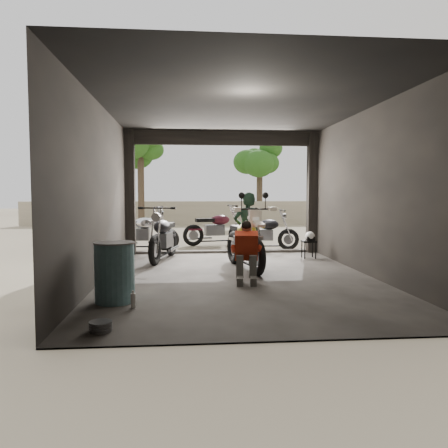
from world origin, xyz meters
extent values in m
plane|color=#7A6D56|center=(0.00, 0.00, 0.00)|extent=(80.00, 80.00, 0.00)
cube|color=#2D2B28|center=(0.00, 0.00, 0.01)|extent=(5.00, 7.00, 0.02)
plane|color=black|center=(0.00, 0.00, 3.20)|extent=(7.00, 7.00, 0.00)
cube|color=black|center=(0.00, -3.50, 1.60)|extent=(5.00, 0.02, 3.20)
cube|color=black|center=(-2.50, 0.00, 1.60)|extent=(0.02, 7.00, 3.20)
cube|color=black|center=(2.50, 0.00, 1.60)|extent=(0.02, 7.00, 3.20)
cube|color=black|center=(-2.38, 3.38, 1.60)|extent=(0.24, 0.24, 3.20)
cube|color=black|center=(2.38, 3.38, 1.60)|extent=(0.24, 0.24, 3.20)
cube|color=black|center=(0.00, 3.42, 3.02)|extent=(5.00, 0.16, 0.36)
cube|color=#2D2B28|center=(0.00, 3.50, 0.04)|extent=(5.00, 0.25, 0.08)
cube|color=gray|center=(0.00, 14.00, 0.60)|extent=(18.00, 0.30, 1.20)
cylinder|color=#382B1E|center=(-3.00, 12.50, 1.79)|extent=(0.30, 0.30, 3.58)
ellipsoid|color=#1E4C14|center=(-3.00, 12.50, 4.03)|extent=(2.20, 2.20, 3.14)
cylinder|color=#382B1E|center=(2.80, 14.00, 1.60)|extent=(0.30, 0.30, 3.20)
ellipsoid|color=#1E4C14|center=(2.80, 14.00, 3.60)|extent=(2.20, 2.20, 2.80)
imported|color=#183023|center=(0.32, 1.10, 0.80)|extent=(0.63, 0.45, 1.61)
cube|color=black|center=(2.00, 2.31, 0.43)|extent=(0.32, 0.32, 0.04)
cylinder|color=black|center=(1.87, 2.18, 0.21)|extent=(0.03, 0.03, 0.43)
cylinder|color=black|center=(2.13, 2.18, 0.21)|extent=(0.03, 0.03, 0.43)
cylinder|color=black|center=(1.87, 2.45, 0.21)|extent=(0.03, 0.03, 0.43)
cylinder|color=black|center=(2.13, 2.45, 0.21)|extent=(0.03, 0.03, 0.43)
ellipsoid|color=white|center=(2.02, 2.30, 0.56)|extent=(0.26, 0.27, 0.22)
cylinder|color=slate|center=(-2.00, -1.63, 0.44)|extent=(0.60, 0.60, 0.88)
cylinder|color=black|center=(3.60, 3.92, 1.24)|extent=(0.08, 0.08, 2.48)
cylinder|color=white|center=(3.60, 3.90, 2.26)|extent=(0.90, 0.03, 0.90)
camera|label=1|loc=(-0.99, -7.97, 1.59)|focal=35.00mm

